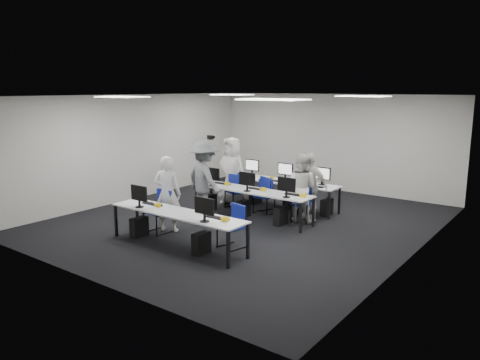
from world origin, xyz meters
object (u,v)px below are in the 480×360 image
Objects in this scene: chair_3 at (263,202)px; student_1 at (301,188)px; student_3 at (309,186)px; student_2 at (231,171)px; chair_6 at (272,201)px; photographer at (205,180)px; desk_front at (177,214)px; chair_0 at (158,219)px; desk_mid at (251,192)px; chair_1 at (232,234)px; chair_4 at (301,210)px; student_0 at (167,194)px; chair_5 at (239,196)px; chair_7 at (302,207)px; chair_2 at (237,197)px.

chair_3 is 1.30m from student_1.
student_2 is at bearing 177.24° from student_3.
photographer reaches higher than chair_6.
chair_0 is (-1.02, 0.45, -0.38)m from desk_front.
desk_mid is 3.38× the size of chair_6.
desk_mid is 1.66× the size of photographer.
desk_mid is at bearing 126.41° from chair_1.
desk_front is 1.72× the size of student_2.
student_2 is (-2.42, 0.36, 0.66)m from chair_4.
chair_4 is at bearing 71.04° from desk_front.
student_0 reaches higher than desk_front.
chair_3 is 1.20m from chair_4.
chair_1 is 2.91m from chair_6.
desk_front is 1.66× the size of photographer.
chair_0 is 1.04× the size of chair_5.
chair_3 reaches higher than desk_front.
chair_6 is at bearing -24.92° from student_1.
chair_4 is (1.09, 3.16, -0.41)m from desk_front.
chair_0 reaches higher than chair_7.
chair_2 is 0.56× the size of student_3.
student_2 is at bearing -105.01° from student_0.
chair_5 is 2.13m from student_3.
desk_front is at bearing -133.76° from chair_1.
student_1 reaches higher than chair_6.
chair_4 is 0.94× the size of chair_7.
desk_front is 1.95× the size of student_3.
chair_5 is at bearing -157.24° from chair_6.
student_0 is (-0.94, 0.67, 0.18)m from desk_front.
photographer is (-2.08, -1.16, 0.70)m from chair_4.
chair_3 is (-1.02, 2.65, -0.01)m from chair_1.
chair_1 is 3.72m from student_2.
chair_0 is at bearing -88.87° from chair_6.
chair_1 is 0.53× the size of student_1.
chair_1 is 1.04× the size of chair_3.
student_1 is 2.43m from student_2.
chair_4 reaches higher than desk_front.
chair_7 is 0.53× the size of student_0.
chair_4 is 1.05m from chair_6.
student_0 is at bearing -89.47° from chair_5.
chair_7 is at bearing 38.72° from desk_mid.
student_1 is (2.00, 2.47, -0.03)m from student_0.
chair_6 is 1.15m from student_3.
student_0 is 3.48m from student_3.
chair_4 is 3.26m from student_0.
student_0 is (-1.85, 0.04, 0.58)m from chair_1.
student_2 is 1.13× the size of student_3.
chair_3 is at bearing 73.67° from chair_0.
chair_4 is 2.48m from photographer.
student_1 is (0.99, -0.28, 0.53)m from chair_6.
photographer reaches higher than chair_4.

